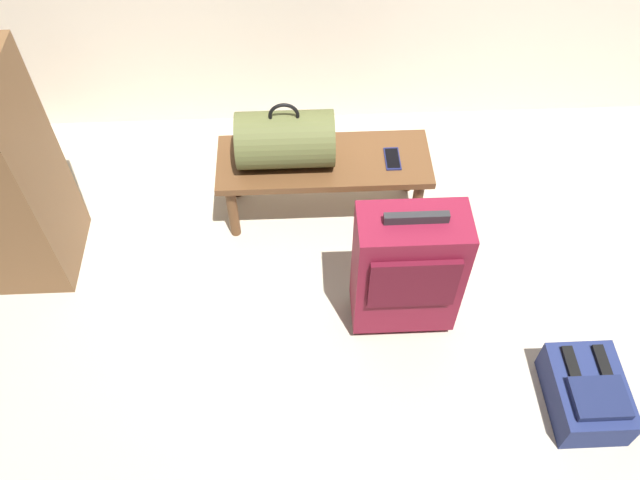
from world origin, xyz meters
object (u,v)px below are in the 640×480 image
duffel_bag_olive (285,139)px  backpack_navy (587,393)px  cell_phone (392,159)px  bench (324,167)px  suitcase_upright_burgundy (407,270)px

duffel_bag_olive → backpack_navy: (1.18, -1.10, -0.40)m
cell_phone → backpack_navy: (0.68, -1.08, -0.27)m
cell_phone → backpack_navy: size_ratio=0.38×
bench → duffel_bag_olive: size_ratio=2.27×
cell_phone → backpack_navy: bearing=-57.7°
cell_phone → suitcase_upright_burgundy: (-0.01, -0.63, -0.00)m
bench → backpack_navy: size_ratio=2.63×
bench → suitcase_upright_burgundy: suitcase_upright_burgundy is taller
cell_phone → duffel_bag_olive: bearing=178.0°
suitcase_upright_burgundy → backpack_navy: suitcase_upright_burgundy is taller
duffel_bag_olive → suitcase_upright_burgundy: (0.48, -0.65, -0.13)m
duffel_bag_olive → backpack_navy: bearing=-43.0°
cell_phone → suitcase_upright_burgundy: size_ratio=0.20×
duffel_bag_olive → suitcase_upright_burgundy: 0.82m
cell_phone → suitcase_upright_burgundy: suitcase_upright_burgundy is taller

